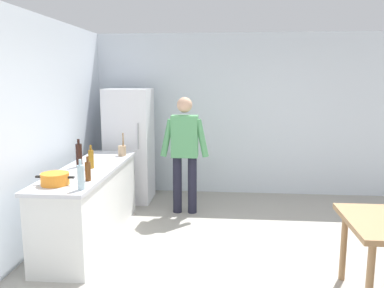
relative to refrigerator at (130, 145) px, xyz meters
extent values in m
plane|color=#9E998E|center=(1.90, -2.40, -0.90)|extent=(14.00, 14.00, 0.00)
cube|color=silver|center=(1.90, 0.60, 0.45)|extent=(6.40, 0.12, 2.70)
cube|color=silver|center=(-0.70, -2.20, 0.45)|extent=(0.12, 5.60, 2.70)
cube|color=white|center=(-0.10, -1.60, -0.47)|extent=(0.60, 2.12, 0.86)
cube|color=silver|center=(-0.10, -1.60, -0.02)|extent=(0.64, 2.20, 0.04)
cube|color=white|center=(0.00, 0.00, 0.00)|extent=(0.70, 0.64, 1.80)
cylinder|color=#B2B2B7|center=(0.22, -0.34, 0.20)|extent=(0.02, 0.02, 0.40)
cylinder|color=#1E1E2D|center=(0.84, -0.55, -0.48)|extent=(0.13, 0.13, 0.84)
cylinder|color=#1E1E2D|center=(1.06, -0.55, -0.48)|extent=(0.13, 0.13, 0.84)
cube|color=#519960|center=(0.95, -0.55, 0.24)|extent=(0.38, 0.22, 0.60)
sphere|color=tan|center=(0.95, -0.55, 0.69)|extent=(0.22, 0.22, 0.22)
cylinder|color=#519960|center=(0.70, -0.59, 0.22)|extent=(0.20, 0.09, 0.55)
cylinder|color=#519960|center=(1.20, -0.59, 0.22)|extent=(0.20, 0.09, 0.55)
cylinder|color=#9E754C|center=(2.70, -3.05, -0.55)|extent=(0.06, 0.06, 0.70)
cylinder|color=#9E754C|center=(2.70, -2.35, -0.55)|extent=(0.06, 0.06, 0.70)
cylinder|color=orange|center=(-0.17, -2.36, 0.06)|extent=(0.28, 0.28, 0.12)
cube|color=black|center=(-0.34, -2.36, 0.08)|extent=(0.06, 0.03, 0.02)
cube|color=black|center=(0.00, -2.36, 0.08)|extent=(0.06, 0.03, 0.02)
cylinder|color=tan|center=(0.11, -0.85, 0.07)|extent=(0.11, 0.11, 0.14)
cylinder|color=olive|center=(0.13, -0.84, 0.21)|extent=(0.02, 0.05, 0.22)
cylinder|color=olive|center=(0.13, -0.86, 0.21)|extent=(0.02, 0.04, 0.22)
cylinder|color=#996619|center=(-0.06, -1.62, 0.11)|extent=(0.06, 0.06, 0.22)
cylinder|color=#996619|center=(-0.06, -1.62, 0.25)|extent=(0.03, 0.03, 0.06)
cylinder|color=silver|center=(0.15, -2.51, 0.12)|extent=(0.07, 0.07, 0.24)
cylinder|color=silver|center=(0.15, -2.51, 0.27)|extent=(0.03, 0.03, 0.06)
cylinder|color=#5B3314|center=(0.10, -2.19, 0.10)|extent=(0.06, 0.06, 0.20)
cylinder|color=#5B3314|center=(0.10, -2.19, 0.23)|extent=(0.02, 0.02, 0.06)
cylinder|color=black|center=(-0.23, -1.55, 0.14)|extent=(0.08, 0.08, 0.28)
cylinder|color=black|center=(-0.23, -1.55, 0.31)|extent=(0.03, 0.03, 0.06)
camera|label=1|loc=(1.54, -6.04, 1.06)|focal=36.43mm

